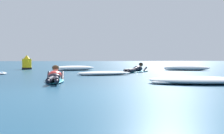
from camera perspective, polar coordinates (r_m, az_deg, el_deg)
ground_plane at (r=15.22m, az=-5.26°, el=-0.80°), size 120.00×120.00×0.00m
surfer_near at (r=8.05m, az=-12.36°, el=-2.19°), size 0.67×2.58×0.54m
surfer_far at (r=13.36m, az=5.49°, el=-0.60°), size 1.82×2.34×0.54m
drifting_surfboard at (r=13.34m, az=-23.07°, el=-1.16°), size 1.17×1.97×0.16m
whitewater_front at (r=16.04m, az=15.94°, el=-0.23°), size 2.79×1.62×0.30m
whitewater_mid_left at (r=7.65m, az=17.84°, el=-2.76°), size 2.82×1.77×0.21m
whitewater_mid_right at (r=11.13m, az=-1.73°, el=-1.36°), size 2.43×1.27×0.17m
whitewater_back at (r=15.53m, az=-8.32°, el=-0.27°), size 2.70×1.77×0.28m
channel_marker_buoy at (r=17.82m, az=-18.08°, el=0.67°), size 0.62×0.62×0.93m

